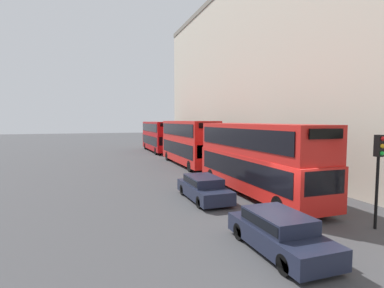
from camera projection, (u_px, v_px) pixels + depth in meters
The scene contains 7 objects.
ground_plane at pixel (279, 222), 13.32m from camera, with size 200.00×200.00×0.00m, color #424244.
bus_leading at pixel (256, 156), 18.10m from camera, with size 2.59×11.32×4.33m.
bus_second_in_queue at pixel (188, 141), 30.30m from camera, with size 2.59×11.14×4.47m.
bus_third_in_queue at pixel (158, 135), 43.35m from camera, with size 2.59×10.98×4.32m.
car_dark_sedan at pixel (279, 231), 10.33m from camera, with size 1.82×4.35×1.35m.
car_hatchback at pixel (204, 187), 17.08m from camera, with size 1.80×4.54×1.34m.
traffic_light at pixel (379, 162), 12.29m from camera, with size 0.30×0.36×3.95m.
Camera 1 is at (-7.95, -11.00, 4.54)m, focal length 28.00 mm.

